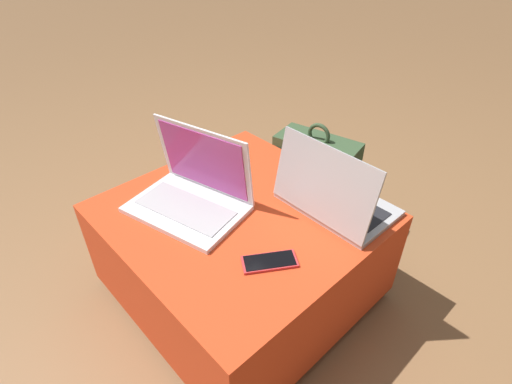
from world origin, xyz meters
TOP-DOWN VIEW (x-y plane):
  - ground_plane at (0.00, 0.00)m, footprint 14.00×14.00m
  - ottoman at (0.00, 0.00)m, footprint 0.80×0.77m
  - laptop_near at (-0.13, -0.09)m, footprint 0.41×0.33m
  - laptop_far at (0.20, 0.22)m, footprint 0.36×0.24m
  - cell_phone at (0.23, -0.09)m, footprint 0.14×0.16m
  - backpack at (-0.09, 0.50)m, footprint 0.36×0.26m

SIDE VIEW (x-z plane):
  - ground_plane at x=0.00m, z-range 0.00..0.00m
  - ottoman at x=0.00m, z-range 0.00..0.39m
  - backpack at x=-0.09m, z-range -0.04..0.46m
  - cell_phone at x=0.23m, z-range 0.39..0.40m
  - laptop_far at x=0.20m, z-range 0.32..0.57m
  - laptop_near at x=-0.13m, z-range 0.32..0.58m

